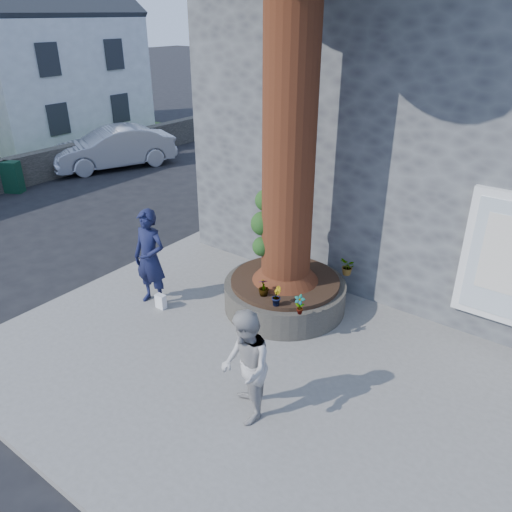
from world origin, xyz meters
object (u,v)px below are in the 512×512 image
Objects in this scene: woman at (246,367)px; car_silver at (113,148)px; man at (150,258)px; a_board_sign at (12,177)px; planter at (285,293)px.

woman reaches higher than car_silver.
man is 1.14× the size of woman.
car_silver is at bearing 138.11° from man.
woman is 13.80m from car_silver.
man is at bearing -42.39° from a_board_sign.
man is 9.02m from a_board_sign.
car_silver is 4.42× the size of a_board_sign.
woman is at bearing -8.83° from car_silver.
woman is at bearing -44.79° from a_board_sign.
woman is 12.56m from a_board_sign.
man is 3.57m from woman.
man is 0.43× the size of car_silver.
woman is 0.38× the size of car_silver.
woman reaches higher than a_board_sign.
planter is 2.63m from man.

